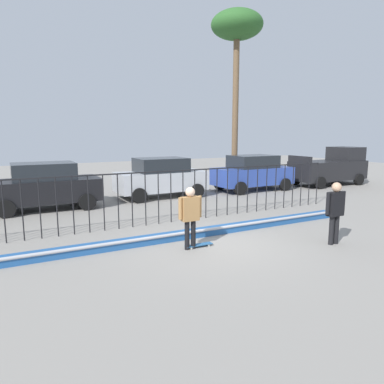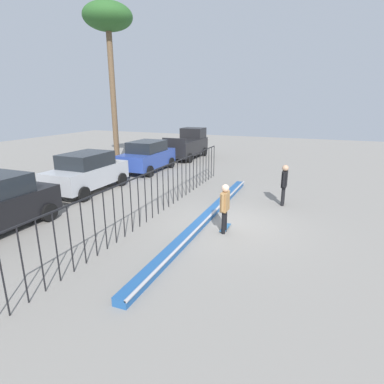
% 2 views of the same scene
% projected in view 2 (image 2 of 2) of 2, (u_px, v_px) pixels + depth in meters
% --- Properties ---
extents(ground_plane, '(60.00, 60.00, 0.00)m').
position_uv_depth(ground_plane, '(228.00, 224.00, 11.23)').
color(ground_plane, gray).
extents(bowl_coping_ledge, '(11.00, 0.40, 0.27)m').
position_uv_depth(bowl_coping_ledge, '(206.00, 218.00, 11.50)').
color(bowl_coping_ledge, '#235699').
rests_on(bowl_coping_ledge, ground).
extents(perimeter_fence, '(14.04, 0.04, 1.82)m').
position_uv_depth(perimeter_fence, '(158.00, 187.00, 11.93)').
color(perimeter_fence, black).
rests_on(perimeter_fence, ground).
extents(skateboarder, '(0.68, 0.25, 1.68)m').
position_uv_depth(skateboarder, '(225.00, 204.00, 10.23)').
color(skateboarder, black).
rests_on(skateboarder, ground).
extents(skateboard, '(0.80, 0.20, 0.07)m').
position_uv_depth(skateboard, '(225.00, 228.00, 10.76)').
color(skateboard, '#26598C').
rests_on(skateboard, ground).
extents(camera_operator, '(0.71, 0.26, 1.75)m').
position_uv_depth(camera_operator, '(284.00, 181.00, 13.02)').
color(camera_operator, black).
rests_on(camera_operator, ground).
extents(parked_car_silver, '(4.30, 2.12, 1.90)m').
position_uv_depth(parked_car_silver, '(87.00, 172.00, 15.16)').
color(parked_car_silver, '#B7BABF').
rests_on(parked_car_silver, ground).
extents(parked_car_blue, '(4.30, 2.12, 1.90)m').
position_uv_depth(parked_car_blue, '(147.00, 156.00, 19.64)').
color(parked_car_blue, '#2D479E').
rests_on(parked_car_blue, ground).
extents(pickup_truck, '(4.70, 2.12, 2.24)m').
position_uv_depth(pickup_truck, '(187.00, 145.00, 24.32)').
color(pickup_truck, black).
rests_on(pickup_truck, ground).
extents(palm_tree_tall, '(3.04, 3.04, 10.12)m').
position_uv_depth(palm_tree_tall, '(108.00, 22.00, 19.10)').
color(palm_tree_tall, brown).
rests_on(palm_tree_tall, ground).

